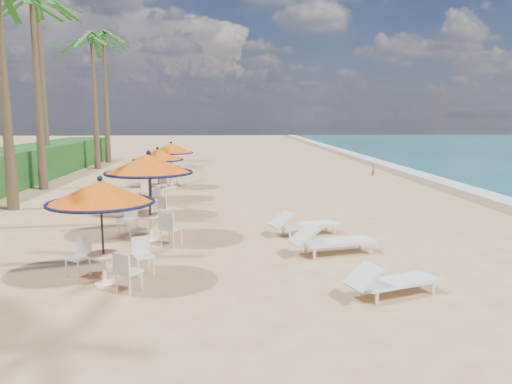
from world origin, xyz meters
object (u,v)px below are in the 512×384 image
station_0 (103,205)px  station_1 (149,172)px  lounger_far (302,224)px  station_4 (172,152)px  lounger_near (390,280)px  station_2 (150,170)px  station_3 (157,161)px  lounger_mid (330,240)px

station_0 → station_1: bearing=84.0°
lounger_far → station_1: bearing=168.9°
station_4 → lounger_near: bearing=-69.2°
station_0 → lounger_far: station_0 is taller
station_1 → station_2: bearing=97.8°
station_2 → station_3: station_2 is taller
lounger_near → station_2: bearing=105.0°
station_1 → lounger_near: station_1 is taller
station_4 → lounger_near: 16.49m
station_0 → station_1: (0.38, 3.65, 0.27)m
station_4 → station_0: bearing=-89.6°
station_4 → station_2: bearing=-89.9°
station_1 → station_3: station_1 is taller
station_0 → lounger_far: size_ratio=1.07×
lounger_near → station_4: bearing=90.4°
station_2 → lounger_far: size_ratio=1.04×
station_1 → station_2: 3.51m
station_3 → station_2: bearing=-86.1°
station_1 → station_0: bearing=-96.0°
station_2 → station_4: (-0.01, 7.16, 0.10)m
lounger_mid → station_1: bearing=147.0°
lounger_near → lounger_far: (-0.94, 5.17, 0.02)m
station_0 → lounger_far: bearing=40.5°
station_0 → lounger_near: station_0 is taller
station_2 → lounger_mid: bearing=-44.3°
station_4 → station_3: bearing=-93.9°
station_0 → station_4: size_ratio=1.01×
station_2 → station_4: bearing=90.1°
station_4 → station_1: bearing=-87.4°
lounger_near → lounger_mid: 3.10m
lounger_mid → lounger_far: (-0.39, 2.12, -0.03)m
station_2 → lounger_near: station_2 is taller
lounger_mid → station_4: bearing=99.6°
station_2 → lounger_mid: station_2 is taller
station_1 → lounger_far: bearing=5.7°
station_0 → lounger_near: size_ratio=1.13×
station_1 → station_2: station_1 is taller
station_2 → lounger_near: size_ratio=1.10×
station_0 → station_4: 14.28m
station_4 → lounger_near: station_4 is taller
station_2 → station_0: bearing=-89.3°
lounger_near → station_3: bearing=96.8°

